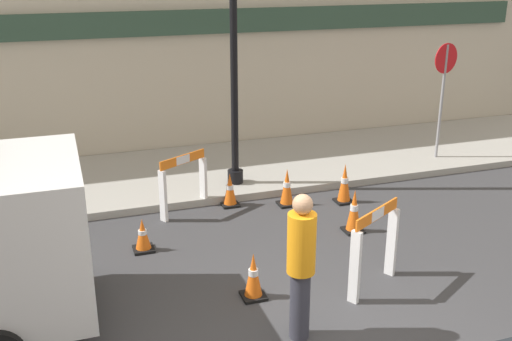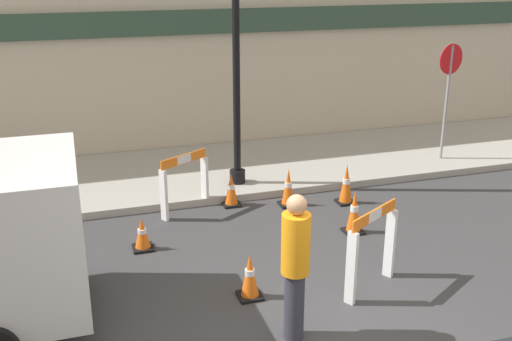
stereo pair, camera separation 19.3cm
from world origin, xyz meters
name	(u,v)px [view 2 (the right image)]	position (x,y,z in m)	size (l,w,h in m)	color
sidewalk_slab	(206,171)	(0.00, 6.06, 0.07)	(18.00, 3.12, 0.13)	#9E9B93
storefront_facade	(185,24)	(0.00, 7.69, 2.75)	(18.00, 0.22, 5.50)	#BCB29E
stop_sign	(448,83)	(4.79, 5.21, 1.70)	(0.59, 0.14, 2.35)	gray
barricade_0	(372,246)	(1.05, 1.18, 0.62)	(0.91, 0.61, 1.12)	white
barricade_1	(185,181)	(-0.74, 4.35, 0.56)	(0.90, 0.59, 1.02)	white
traffic_cone_0	(250,276)	(-0.49, 1.45, 0.30)	(0.30, 0.30, 0.62)	black
traffic_cone_1	(231,190)	(0.07, 4.40, 0.28)	(0.30, 0.30, 0.59)	black
traffic_cone_2	(288,188)	(1.01, 4.10, 0.32)	(0.30, 0.30, 0.67)	black
traffic_cone_3	(354,212)	(1.60, 2.78, 0.34)	(0.30, 0.30, 0.71)	black
traffic_cone_4	(142,234)	(-1.61, 3.19, 0.24)	(0.30, 0.30, 0.50)	black
traffic_cone_5	(346,185)	(2.00, 3.90, 0.34)	(0.30, 0.30, 0.71)	black
person_worker	(295,262)	(-0.26, 0.50, 0.95)	(0.37, 0.37, 1.74)	#33333D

